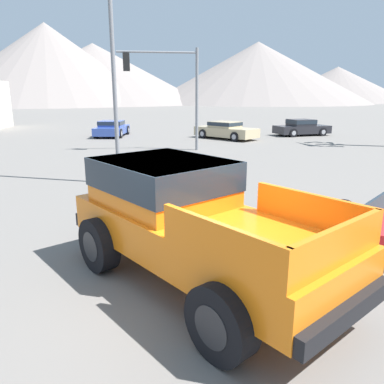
{
  "coord_description": "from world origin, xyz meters",
  "views": [
    {
      "loc": [
        -0.64,
        -5.72,
        3.06
      ],
      "look_at": [
        0.23,
        0.86,
        1.31
      ],
      "focal_mm": 35.0,
      "sensor_mm": 36.0,
      "label": 1
    }
  ],
  "objects": [
    {
      "name": "traffic_light_main",
      "position": [
        0.68,
        14.91,
        3.8
      ],
      "size": [
        4.27,
        0.38,
        5.38
      ],
      "rotation": [
        0.0,
        0.0,
        3.14
      ],
      "color": "slate",
      "rests_on": "ground_plane"
    },
    {
      "name": "ground_plane",
      "position": [
        0.0,
        0.0,
        0.0
      ],
      "size": [
        320.0,
        320.0,
        0.0
      ],
      "primitive_type": "plane",
      "color": "slate"
    },
    {
      "name": "street_lamp_post",
      "position": [
        -1.5,
        7.29,
        5.35
      ],
      "size": [
        0.9,
        0.24,
        9.09
      ],
      "color": "slate",
      "rests_on": "ground_plane"
    },
    {
      "name": "parked_car_dark",
      "position": [
        11.21,
        21.26,
        0.6
      ],
      "size": [
        4.26,
        2.41,
        1.19
      ],
      "rotation": [
        0.0,
        0.0,
        4.88
      ],
      "color": "#232328",
      "rests_on": "ground_plane"
    },
    {
      "name": "parked_car_tan",
      "position": [
        5.11,
        19.91,
        0.6
      ],
      "size": [
        4.19,
        4.56,
        1.18
      ],
      "rotation": [
        0.0,
        0.0,
        3.83
      ],
      "color": "tan",
      "rests_on": "ground_plane"
    },
    {
      "name": "distant_mountain_range",
      "position": [
        7.6,
        113.81,
        9.21
      ],
      "size": [
        149.92,
        74.83,
        21.39
      ],
      "color": "gray",
      "rests_on": "ground_plane"
    },
    {
      "name": "parked_car_blue",
      "position": [
        -2.84,
        22.58,
        0.58
      ],
      "size": [
        2.48,
        4.31,
        1.13
      ],
      "rotation": [
        0.0,
        0.0,
        6.12
      ],
      "color": "#334C9E",
      "rests_on": "ground_plane"
    },
    {
      "name": "orange_pickup_truck",
      "position": [
        0.04,
        0.16,
        1.11
      ],
      "size": [
        4.45,
        5.41,
        1.95
      ],
      "rotation": [
        0.0,
        0.0,
        0.57
      ],
      "color": "orange",
      "rests_on": "ground_plane"
    }
  ]
}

